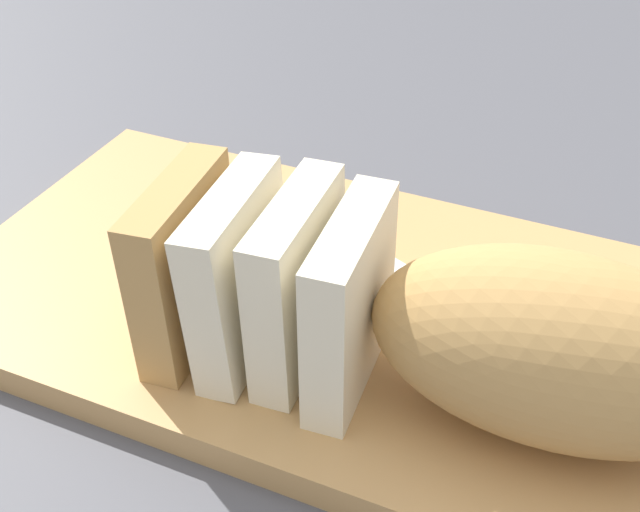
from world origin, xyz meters
TOP-DOWN VIEW (x-y plane):
  - ground_plane at (0.00, 0.00)m, footprint 3.00×3.00m
  - cutting_board at (0.00, 0.00)m, footprint 0.48×0.27m
  - bread_loaf at (-0.10, 0.05)m, footprint 0.32×0.11m
  - bread_knife at (-0.01, -0.05)m, footprint 0.25×0.12m
  - crumb_near_knife at (-0.04, 0.04)m, footprint 0.01×0.01m
  - crumb_near_loaf at (-0.08, 0.01)m, footprint 0.01×0.01m
  - crumb_stray_left at (-0.09, 0.00)m, footprint 0.01×0.01m
  - crumb_stray_right at (-0.08, 0.03)m, footprint 0.01×0.01m

SIDE VIEW (x-z plane):
  - ground_plane at x=0.00m, z-range 0.00..0.00m
  - cutting_board at x=0.00m, z-range 0.00..0.02m
  - crumb_near_knife at x=-0.04m, z-range 0.02..0.03m
  - crumb_near_loaf at x=-0.08m, z-range 0.02..0.03m
  - crumb_stray_left at x=-0.09m, z-range 0.02..0.03m
  - crumb_stray_right at x=-0.08m, z-range 0.02..0.03m
  - bread_knife at x=-0.01m, z-range 0.02..0.04m
  - bread_loaf at x=-0.10m, z-range 0.02..0.12m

